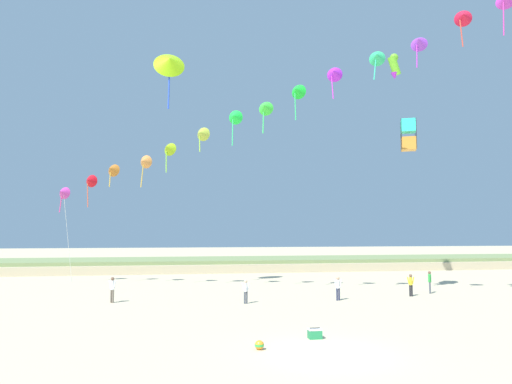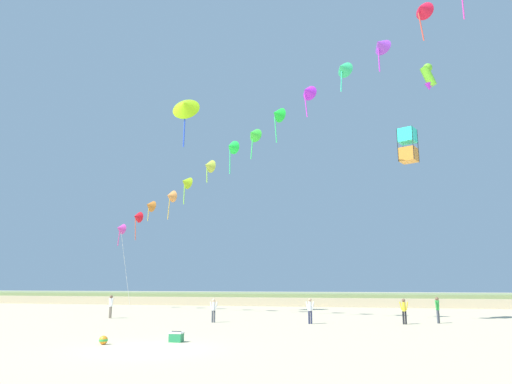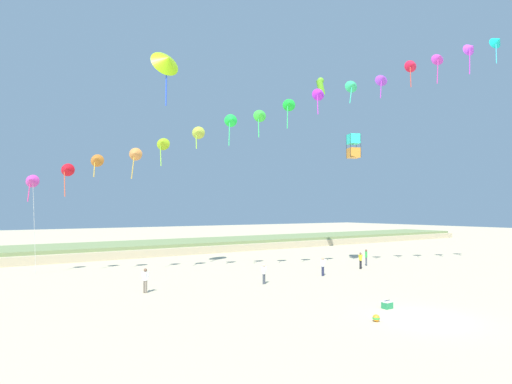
# 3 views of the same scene
# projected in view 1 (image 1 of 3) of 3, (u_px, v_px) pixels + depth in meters

# --- Properties ---
(ground_plane) EXTENTS (240.00, 240.00, 0.00)m
(ground_plane) POSITION_uv_depth(u_px,v_px,m) (327.00, 353.00, 17.19)
(ground_plane) COLOR beige
(dune_ridge) EXTENTS (120.00, 11.78, 1.34)m
(dune_ridge) POSITION_uv_depth(u_px,v_px,m) (226.00, 264.00, 55.98)
(dune_ridge) COLOR #BFAE8B
(dune_ridge) RESTS_ON ground
(person_near_left) EXTENTS (0.53, 0.21, 1.51)m
(person_near_left) POSITION_uv_depth(u_px,v_px,m) (246.00, 290.00, 29.17)
(person_near_left) COLOR #474C56
(person_near_left) RESTS_ON ground
(person_near_right) EXTENTS (0.36, 0.53, 1.65)m
(person_near_right) POSITION_uv_depth(u_px,v_px,m) (430.00, 281.00, 33.99)
(person_near_right) COLOR #474C56
(person_near_right) RESTS_ON ground
(person_mid_center) EXTENTS (0.54, 0.36, 1.65)m
(person_mid_center) POSITION_uv_depth(u_px,v_px,m) (112.00, 288.00, 29.53)
(person_mid_center) COLOR #726656
(person_mid_center) RESTS_ON ground
(person_far_left) EXTENTS (0.56, 0.22, 1.59)m
(person_far_left) POSITION_uv_depth(u_px,v_px,m) (338.00, 287.00, 30.53)
(person_far_left) COLOR #282D4C
(person_far_left) RESTS_ON ground
(person_far_right) EXTENTS (0.55, 0.21, 1.57)m
(person_far_right) POSITION_uv_depth(u_px,v_px,m) (411.00, 283.00, 32.47)
(person_far_right) COLOR black
(person_far_right) RESTS_ON ground
(kite_banner_string) EXTENTS (36.63, 22.94, 21.55)m
(kite_banner_string) POSITION_uv_depth(u_px,v_px,m) (282.00, 98.00, 33.54)
(kite_banner_string) COLOR #C63B9E
(large_kite_low_lead) EXTENTS (1.47, 1.47, 2.40)m
(large_kite_low_lead) POSITION_uv_depth(u_px,v_px,m) (408.00, 135.00, 35.31)
(large_kite_low_lead) COLOR orange
(large_kite_mid_trail) EXTENTS (1.51, 1.06, 2.54)m
(large_kite_mid_trail) POSITION_uv_depth(u_px,v_px,m) (394.00, 65.00, 44.44)
(large_kite_mid_trail) COLOR #6DCE29
(large_kite_high_solo) EXTENTS (2.64, 1.99, 5.16)m
(large_kite_high_solo) POSITION_uv_depth(u_px,v_px,m) (169.00, 62.00, 36.55)
(large_kite_high_solo) COLOR #A0E115
(beach_cooler) EXTENTS (0.58, 0.41, 0.46)m
(beach_cooler) POSITION_uv_depth(u_px,v_px,m) (315.00, 334.00, 19.56)
(beach_cooler) COLOR #23844C
(beach_cooler) RESTS_ON ground
(beach_ball) EXTENTS (0.36, 0.36, 0.36)m
(beach_ball) POSITION_uv_depth(u_px,v_px,m) (259.00, 345.00, 17.71)
(beach_ball) COLOR orange
(beach_ball) RESTS_ON ground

